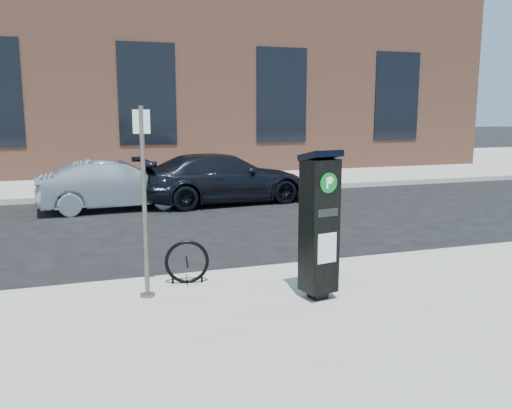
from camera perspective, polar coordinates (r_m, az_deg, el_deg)
name	(u,v)px	position (r m, az deg, el deg)	size (l,w,h in m)	color
ground	(259,277)	(8.15, 0.34, -7.61)	(120.00, 120.00, 0.00)	black
sidewalk_far	(143,172)	(21.63, -11.80, 3.39)	(60.00, 12.00, 0.15)	gray
curb_near	(260,272)	(8.11, 0.39, -7.14)	(60.00, 0.12, 0.16)	#9E9B93
curb_far	(169,194)	(15.76, -9.16, 1.10)	(60.00, 0.12, 0.16)	#9E9B93
building	(131,70)	(24.54, -13.02, 13.62)	(28.00, 10.05, 8.25)	brown
parking_kiosk	(319,223)	(6.63, 6.68, -1.98)	(0.48, 0.44, 1.84)	black
sign_pole	(144,204)	(6.73, -11.67, 0.01)	(0.20, 0.19, 2.36)	#625B57
bike_rack	(187,262)	(7.36, -7.28, -6.04)	(0.60, 0.14, 0.60)	black
car_silver	(116,185)	(13.91, -14.55, 2.02)	(1.31, 3.77, 1.24)	#8D9EB4
car_dark	(223,178)	(14.45, -3.45, 2.77)	(1.85, 4.55, 1.32)	black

